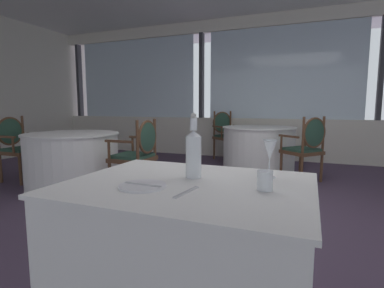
% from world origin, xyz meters
% --- Properties ---
extents(ground_plane, '(14.20, 14.20, 0.00)m').
position_xyz_m(ground_plane, '(0.00, 0.00, 0.00)').
color(ground_plane, '#47384C').
extents(window_wall_far, '(10.93, 0.14, 2.95)m').
position_xyz_m(window_wall_far, '(-0.00, 3.50, 1.17)').
color(window_wall_far, silver).
rests_on(window_wall_far, ground_plane).
extents(foreground_table, '(1.12, 0.87, 0.74)m').
position_xyz_m(foreground_table, '(0.06, -1.60, 0.37)').
color(foreground_table, white).
rests_on(foreground_table, ground_plane).
extents(side_plate, '(0.21, 0.21, 0.01)m').
position_xyz_m(side_plate, '(-0.10, -1.74, 0.75)').
color(side_plate, white).
rests_on(side_plate, foreground_table).
extents(butter_knife, '(0.19, 0.03, 0.00)m').
position_xyz_m(butter_knife, '(-0.10, -1.74, 0.75)').
color(butter_knife, silver).
rests_on(butter_knife, foreground_table).
extents(dinner_fork, '(0.04, 0.19, 0.00)m').
position_xyz_m(dinner_fork, '(0.11, -1.75, 0.74)').
color(dinner_fork, silver).
rests_on(dinner_fork, foreground_table).
extents(water_bottle, '(0.08, 0.08, 0.32)m').
position_xyz_m(water_bottle, '(0.04, -1.49, 0.87)').
color(water_bottle, white).
rests_on(water_bottle, foreground_table).
extents(wine_glass, '(0.07, 0.07, 0.19)m').
position_xyz_m(wine_glass, '(0.40, -1.36, 0.88)').
color(wine_glass, white).
rests_on(wine_glass, foreground_table).
extents(water_tumbler, '(0.07, 0.07, 0.08)m').
position_xyz_m(water_tumbler, '(0.41, -1.60, 0.78)').
color(water_tumbler, white).
rests_on(water_tumbler, foreground_table).
extents(background_table_0, '(1.24, 1.24, 0.74)m').
position_xyz_m(background_table_0, '(-2.40, 0.24, 0.37)').
color(background_table_0, white).
rests_on(background_table_0, ground_plane).
extents(dining_chair_0_0, '(0.47, 0.54, 0.94)m').
position_xyz_m(dining_chair_0_0, '(-1.36, 0.24, 0.56)').
color(dining_chair_0_0, brown).
rests_on(dining_chair_0_0, ground_plane).
extents(dining_chair_0_1, '(0.47, 0.54, 0.96)m').
position_xyz_m(dining_chair_0_1, '(-3.44, 0.24, 0.56)').
color(dining_chair_0_1, brown).
rests_on(dining_chair_0_1, ground_plane).
extents(background_table_2, '(1.28, 1.28, 0.74)m').
position_xyz_m(background_table_2, '(-0.26, 2.44, 0.37)').
color(background_table_2, white).
rests_on(background_table_2, ground_plane).
extents(dining_chair_2_0, '(0.65, 0.66, 1.00)m').
position_xyz_m(dining_chair_2_0, '(-1.07, 3.14, 0.59)').
color(dining_chair_2_0, brown).
rests_on(dining_chair_2_0, ground_plane).
extents(dining_chair_2_1, '(0.65, 0.66, 0.96)m').
position_xyz_m(dining_chair_2_1, '(0.54, 1.73, 0.56)').
color(dining_chair_2_1, brown).
rests_on(dining_chair_2_1, ground_plane).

